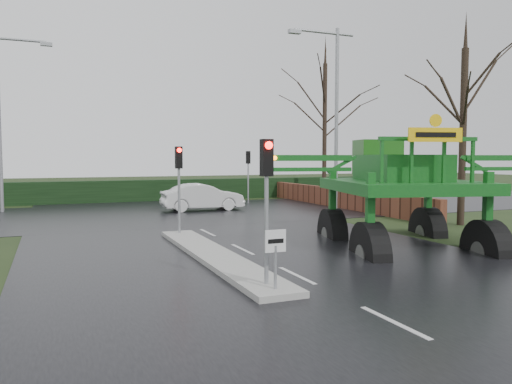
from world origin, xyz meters
name	(u,v)px	position (x,y,z in m)	size (l,w,h in m)	color
ground	(297,276)	(0.00, 0.00, 0.00)	(140.00, 140.00, 0.00)	black
road_main	(195,227)	(0.00, 10.00, 0.00)	(14.00, 80.00, 0.02)	black
road_cross	(166,213)	(0.00, 16.00, 0.01)	(80.00, 12.00, 0.02)	black
median_island	(214,256)	(-1.30, 3.00, 0.09)	(1.20, 10.00, 0.16)	gray
hedge_row	(142,191)	(0.00, 24.00, 0.75)	(44.00, 0.90, 1.50)	black
brick_wall	(330,197)	(10.50, 16.00, 0.60)	(0.40, 20.00, 1.20)	#592D1E
keep_left_sign	(275,250)	(-1.30, -1.50, 1.06)	(0.50, 0.07, 1.35)	gray
traffic_signal_near	(267,180)	(-1.30, -1.01, 2.59)	(0.26, 0.33, 3.52)	gray
traffic_signal_mid	(179,171)	(-1.30, 7.49, 2.59)	(0.26, 0.33, 3.52)	gray
traffic_signal_far	(248,165)	(6.50, 20.01, 2.59)	(0.26, 0.33, 3.52)	gray
street_light_right	(332,104)	(8.19, 12.00, 5.99)	(3.85, 0.30, 10.00)	gray
street_light_left_far	(5,106)	(-8.19, 20.00, 5.99)	(3.85, 0.30, 10.00)	gray
tree_right_near	(464,111)	(11.50, 6.00, 5.20)	(5.60, 5.60, 9.64)	black
tree_right_far	(325,111)	(13.00, 21.00, 6.50)	(7.00, 7.00, 12.05)	black
crop_sprayer	(368,173)	(3.34, 1.68, 2.62)	(9.67, 7.10, 5.55)	black
white_sedan	(203,211)	(2.25, 16.47, 0.00)	(1.65, 4.73, 1.56)	silver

